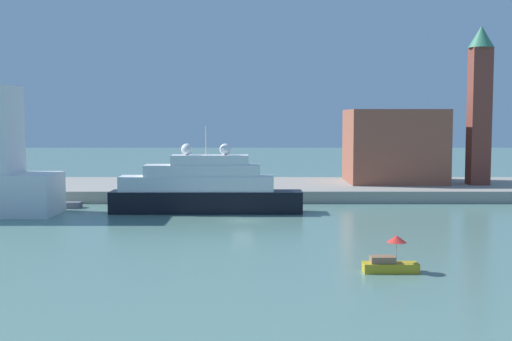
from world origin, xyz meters
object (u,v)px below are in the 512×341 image
Objects in this scene: person_figure at (211,183)px; mooring_bollard at (245,187)px; large_yacht at (201,189)px; parked_car at (175,184)px; harbor_building at (391,146)px; bell_tower at (476,100)px; small_motorboat at (387,261)px; work_barge at (63,205)px.

person_figure reaches higher than mooring_bollard.
parked_car is (-5.02, 13.63, -0.72)m from large_yacht.
bell_tower is (12.84, -3.83, 7.59)m from harbor_building.
mooring_bollard is (10.83, -2.89, -0.18)m from parked_car.
bell_tower reaches higher than mooring_bollard.
large_yacht is at bearing -69.78° from parked_car.
small_motorboat is 52.62m from parked_car.
large_yacht is at bearing -155.57° from bell_tower.
harbor_building is 9.37× the size of person_figure.
bell_tower is 40.37m from mooring_bollard.
small_motorboat is 60.61m from bell_tower.
person_figure is 5.88m from mooring_bollard.
small_motorboat is 53.63m from work_barge.
person_figure is at bearing -171.74° from bell_tower.
harbor_building is at bearing 15.45° from parked_car.
large_yacht reaches higher than parked_car.
large_yacht is 1.63× the size of harbor_building.
small_motorboat is 2.67× the size of person_figure.
mooring_bollard is at bearing 13.57° from work_barge.
mooring_bollard is at bearing -166.71° from bell_tower.
harbor_building reaches higher than person_figure.
small_motorboat is at bearing -64.22° from parked_car.
harbor_building is 15.40m from bell_tower.
large_yacht is 38.24m from small_motorboat.
small_motorboat is 5.11× the size of mooring_bollard.
work_barge is 26.26m from mooring_bollard.
mooring_bollard is (5.81, 10.74, -0.90)m from large_yacht.
work_barge is at bearing -148.30° from parked_car.
person_figure is (-17.31, 47.08, 1.63)m from small_motorboat.
bell_tower is 29.23× the size of mooring_bollard.
parked_car is (-35.10, -9.70, -5.46)m from harbor_building.
bell_tower reaches higher than large_yacht.
large_yacht is 6.26× the size of parked_car.
harbor_building reaches higher than work_barge.
parked_car is at bearing 165.04° from mooring_bollard.
harbor_building is 3.85× the size of parked_car.
parked_car is (14.64, 9.04, 2.00)m from work_barge.
bell_tower is at bearing 64.79° from small_motorboat.
small_motorboat is at bearing -69.81° from person_figure.
mooring_bollard is at bearing 61.59° from large_yacht.
person_figure is (5.57, -0.28, 0.15)m from parked_car.
bell_tower is (62.58, 14.91, 15.05)m from work_barge.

